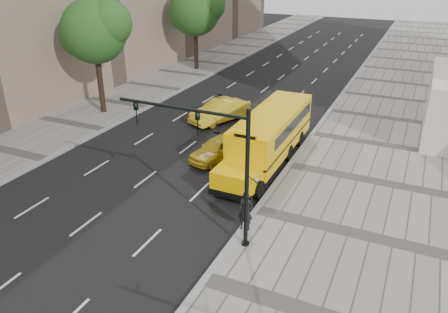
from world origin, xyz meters
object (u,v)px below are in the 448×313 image
at_px(taxi_far, 220,111).
at_px(traffic_signal, 216,157).
at_px(taxi_near, 217,149).
at_px(school_bus, 270,132).
at_px(pedestrian, 246,211).
at_px(tree_c, 196,10).
at_px(tree_b, 95,30).

relative_size(taxi_far, traffic_signal, 0.78).
height_order(taxi_near, traffic_signal, traffic_signal).
relative_size(school_bus, taxi_near, 2.85).
relative_size(taxi_near, traffic_signal, 0.63).
bearing_deg(pedestrian, school_bus, 96.79).
bearing_deg(pedestrian, tree_c, 117.21).
relative_size(tree_c, taxi_far, 1.81).
distance_m(taxi_near, traffic_signal, 9.18).
height_order(tree_c, pedestrian, tree_c).
bearing_deg(tree_c, school_bus, -51.02).
bearing_deg(taxi_near, traffic_signal, -49.95).
bearing_deg(tree_b, taxi_far, 14.11).
height_order(tree_b, pedestrian, tree_b).
relative_size(taxi_near, pedestrian, 2.13).
xyz_separation_m(school_bus, taxi_near, (-2.98, -1.40, -1.07)).
bearing_deg(school_bus, taxi_far, 139.78).
bearing_deg(taxi_near, school_bus, 39.82).
relative_size(school_bus, traffic_signal, 1.81).
xyz_separation_m(taxi_near, pedestrian, (4.63, -6.61, 0.41)).
bearing_deg(taxi_far, traffic_signal, -41.10).
height_order(taxi_far, pedestrian, pedestrian).
distance_m(tree_c, school_bus, 24.13).
bearing_deg(traffic_signal, taxi_near, 115.48).
relative_size(pedestrian, traffic_signal, 0.30).
bearing_deg(traffic_signal, tree_c, 119.54).
bearing_deg(tree_b, taxi_near, -18.19).
xyz_separation_m(taxi_near, traffic_signal, (3.67, -7.70, 3.40)).
relative_size(tree_b, school_bus, 0.77).
distance_m(tree_b, taxi_far, 11.07).
height_order(tree_c, school_bus, tree_c).
relative_size(tree_c, traffic_signal, 1.41).
xyz_separation_m(school_bus, taxi_far, (-5.71, 4.83, -0.94)).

